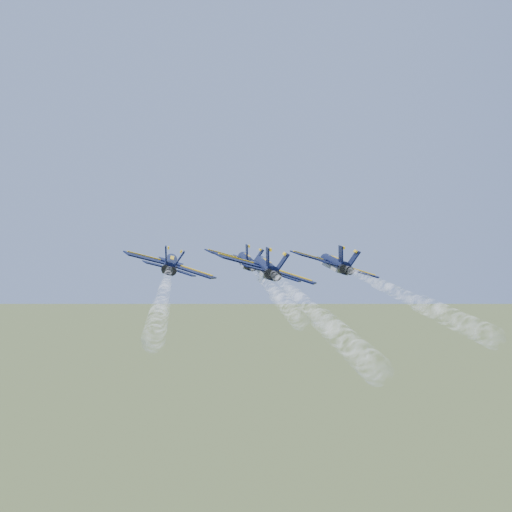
# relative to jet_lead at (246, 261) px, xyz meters

# --- Properties ---
(jet_lead) EXTENTS (12.75, 17.42, 4.94)m
(jet_lead) POSITION_rel_jet_lead_xyz_m (0.00, 0.00, 0.00)
(jet_lead) COLOR black
(jet_left) EXTENTS (12.75, 17.42, 4.94)m
(jet_left) POSITION_rel_jet_lead_xyz_m (-9.48, -11.81, 0.00)
(jet_left) COLOR black
(jet_right) EXTENTS (12.75, 17.42, 4.94)m
(jet_right) POSITION_rel_jet_lead_xyz_m (13.41, -8.61, 0.00)
(jet_right) COLOR black
(jet_slot) EXTENTS (12.75, 17.42, 4.94)m
(jet_slot) POSITION_rel_jet_lead_xyz_m (4.52, -21.04, 0.00)
(jet_slot) COLOR black
(smoke_trail_lead) EXTENTS (10.22, 45.08, 2.07)m
(smoke_trail_lead) POSITION_rel_jet_lead_xyz_m (6.76, -34.92, 0.04)
(smoke_trail_lead) COLOR white
(smoke_trail_left) EXTENTS (10.22, 45.08, 2.07)m
(smoke_trail_left) POSITION_rel_jet_lead_xyz_m (-2.72, -46.73, 0.04)
(smoke_trail_left) COLOR white
(smoke_trail_right) EXTENTS (10.22, 45.08, 2.07)m
(smoke_trail_right) POSITION_rel_jet_lead_xyz_m (20.17, -43.53, 0.04)
(smoke_trail_right) COLOR white
(smoke_trail_slot) EXTENTS (10.22, 45.08, 2.07)m
(smoke_trail_slot) POSITION_rel_jet_lead_xyz_m (11.28, -55.95, 0.04)
(smoke_trail_slot) COLOR white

